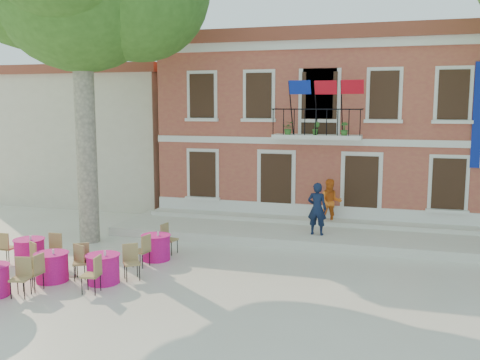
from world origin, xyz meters
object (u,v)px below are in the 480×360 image
Objects in this scene: cafe_table_1 at (29,251)px; cafe_table_3 at (156,246)px; pedestrian_navy at (317,209)px; pedestrian_orange at (331,202)px; cafe_table_4 at (103,267)px; cafe_table_0 at (52,265)px.

cafe_table_1 is 0.99× the size of cafe_table_3.
pedestrian_navy reaches higher than pedestrian_orange.
cafe_table_1 and cafe_table_4 have the same top height.
cafe_table_3 is at bearing 24.01° from cafe_table_1.
pedestrian_navy reaches higher than cafe_table_1.
cafe_table_0 is at bearing -125.05° from cafe_table_3.
pedestrian_navy is 9.14m from cafe_table_1.
pedestrian_orange is 0.90× the size of cafe_table_0.
cafe_table_0 is at bearing -142.86° from pedestrian_orange.
cafe_table_3 is (3.35, 1.49, 0.00)m from cafe_table_1.
cafe_table_1 is 3.05m from cafe_table_4.
pedestrian_navy is at bearing 43.70° from cafe_table_0.
cafe_table_4 is (2.93, -0.84, 0.01)m from cafe_table_1.
pedestrian_orange is 0.86× the size of cafe_table_3.
pedestrian_navy reaches higher than cafe_table_0.
cafe_table_1 is at bearing -153.40° from pedestrian_orange.
pedestrian_orange reaches higher than cafe_table_4.
pedestrian_navy is at bearing 49.76° from cafe_table_4.
pedestrian_orange is 0.91× the size of cafe_table_4.
cafe_table_3 is 1.06× the size of cafe_table_4.
pedestrian_orange is at bearing 38.90° from cafe_table_1.
pedestrian_orange is at bearing 46.89° from cafe_table_3.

